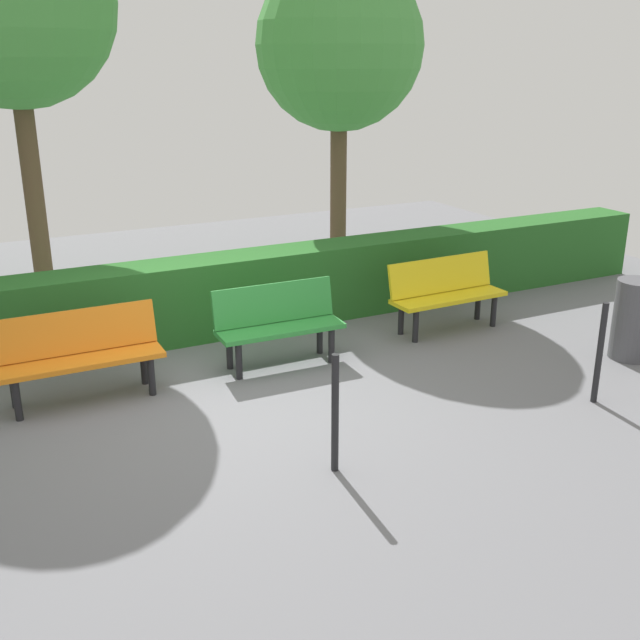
% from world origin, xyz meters
% --- Properties ---
extents(ground_plane, '(16.10, 16.10, 0.00)m').
position_xyz_m(ground_plane, '(0.00, 0.00, 0.00)').
color(ground_plane, slate).
extents(bench_yellow, '(1.47, 0.50, 0.86)m').
position_xyz_m(bench_yellow, '(-3.16, -0.76, 0.48)').
color(bench_yellow, yellow).
rests_on(bench_yellow, ground_plane).
extents(bench_green, '(1.37, 0.50, 0.86)m').
position_xyz_m(bench_green, '(-0.91, -0.66, 0.48)').
color(bench_green, '#2D8C38').
rests_on(bench_green, ground_plane).
extents(bench_orange, '(1.54, 0.47, 0.86)m').
position_xyz_m(bench_orange, '(1.14, -0.70, 0.48)').
color(bench_orange, orange).
rests_on(bench_orange, ground_plane).
extents(hedge_row, '(12.10, 0.60, 0.93)m').
position_xyz_m(hedge_row, '(-1.01, -1.85, 0.46)').
color(hedge_row, '#266023').
rests_on(hedge_row, ground_plane).
extents(tree_near, '(2.38, 2.38, 4.49)m').
position_xyz_m(tree_near, '(-3.22, -3.62, 3.28)').
color(tree_near, brown).
rests_on(tree_near, ground_plane).
extents(tree_mid, '(2.40, 2.40, 4.94)m').
position_xyz_m(tree_mid, '(1.06, -3.61, 3.71)').
color(tree_mid, brown).
rests_on(tree_mid, ground_plane).
extents(railing_post_near, '(0.06, 0.06, 1.00)m').
position_xyz_m(railing_post_near, '(-3.22, 1.61, 0.50)').
color(railing_post_near, black).
rests_on(railing_post_near, ground_plane).
extents(railing_post_mid, '(0.06, 0.06, 1.00)m').
position_xyz_m(railing_post_mid, '(-0.40, 1.61, 0.50)').
color(railing_post_mid, black).
rests_on(railing_post_mid, ground_plane).
extents(trash_bin, '(0.45, 0.45, 0.88)m').
position_xyz_m(trash_bin, '(-4.43, 0.95, 0.44)').
color(trash_bin, '#4C4C51').
rests_on(trash_bin, ground_plane).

